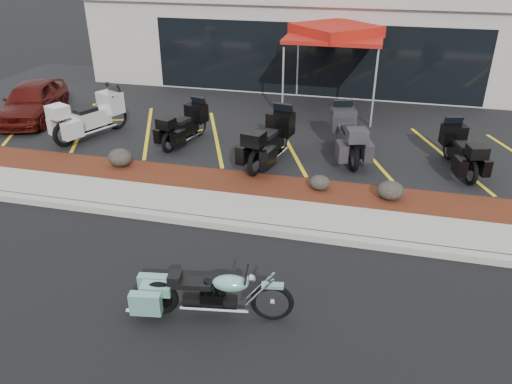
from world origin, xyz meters
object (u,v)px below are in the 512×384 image
(touring_white, at_px, (115,107))
(traffic_cone, at_px, (285,114))
(popup_canopy, at_px, (335,33))
(hero_cruiser, at_px, (272,297))
(parked_car, at_px, (32,101))

(touring_white, relative_size, traffic_cone, 5.06)
(touring_white, distance_m, traffic_cone, 5.33)
(touring_white, bearing_deg, popup_canopy, -36.20)
(hero_cruiser, xyz_separation_m, traffic_cone, (-1.55, 9.20, -0.06))
(touring_white, bearing_deg, hero_cruiser, -113.82)
(hero_cruiser, distance_m, parked_car, 12.12)
(parked_car, bearing_deg, popup_canopy, 3.78)
(touring_white, relative_size, popup_canopy, 0.63)
(parked_car, xyz_separation_m, popup_canopy, (9.32, 3.28, 1.96))
(traffic_cone, height_order, popup_canopy, popup_canopy)
(hero_cruiser, bearing_deg, traffic_cone, 90.85)
(traffic_cone, bearing_deg, touring_white, -157.71)
(touring_white, bearing_deg, parked_car, 109.46)
(touring_white, distance_m, popup_canopy, 7.39)
(touring_white, height_order, popup_canopy, popup_canopy)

